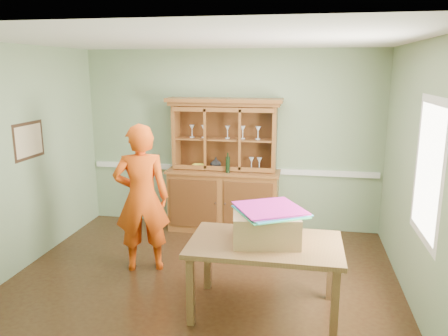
% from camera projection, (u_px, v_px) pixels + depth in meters
% --- Properties ---
extents(floor, '(4.50, 4.50, 0.00)m').
position_uv_depth(floor, '(201.00, 283.00, 5.03)').
color(floor, '#402914').
rests_on(floor, ground).
extents(ceiling, '(4.50, 4.50, 0.00)m').
position_uv_depth(ceiling, '(198.00, 40.00, 4.42)').
color(ceiling, white).
rests_on(ceiling, wall_back).
extents(wall_back, '(4.50, 0.00, 4.50)m').
position_uv_depth(wall_back, '(231.00, 140.00, 6.64)').
color(wall_back, gray).
rests_on(wall_back, floor).
extents(wall_left, '(0.00, 4.00, 4.00)m').
position_uv_depth(wall_left, '(14.00, 161.00, 5.13)').
color(wall_left, gray).
rests_on(wall_left, floor).
extents(wall_right, '(0.00, 4.00, 4.00)m').
position_uv_depth(wall_right, '(420.00, 179.00, 4.32)').
color(wall_right, gray).
rests_on(wall_right, floor).
extents(wall_front, '(4.50, 0.00, 4.50)m').
position_uv_depth(wall_front, '(127.00, 238.00, 2.81)').
color(wall_front, gray).
rests_on(wall_front, floor).
extents(chair_rail, '(4.41, 0.05, 0.08)m').
position_uv_depth(chair_rail, '(230.00, 169.00, 6.72)').
color(chair_rail, white).
rests_on(chair_rail, wall_back).
extents(framed_map, '(0.03, 0.60, 0.46)m').
position_uv_depth(framed_map, '(29.00, 141.00, 5.36)').
color(framed_map, '#332014').
rests_on(framed_map, wall_left).
extents(window_panel, '(0.03, 0.96, 1.36)m').
position_uv_depth(window_panel, '(428.00, 171.00, 4.01)').
color(window_panel, white).
rests_on(window_panel, wall_right).
extents(china_hutch, '(1.70, 0.56, 2.00)m').
position_uv_depth(china_hutch, '(224.00, 185.00, 6.58)').
color(china_hutch, brown).
rests_on(china_hutch, floor).
extents(dining_table, '(1.50, 0.90, 0.75)m').
position_uv_depth(dining_table, '(265.00, 250.00, 4.31)').
color(dining_table, brown).
rests_on(dining_table, floor).
extents(cardboard_box, '(0.71, 0.60, 0.30)m').
position_uv_depth(cardboard_box, '(266.00, 227.00, 4.28)').
color(cardboard_box, '#93764B').
rests_on(cardboard_box, dining_table).
extents(kite_stack, '(0.80, 0.80, 0.04)m').
position_uv_depth(kite_stack, '(270.00, 209.00, 4.27)').
color(kite_stack, '#3AC97A').
rests_on(kite_stack, cardboard_box).
extents(person, '(0.76, 0.61, 1.80)m').
position_uv_depth(person, '(142.00, 198.00, 5.22)').
color(person, '#DD480D').
rests_on(person, floor).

